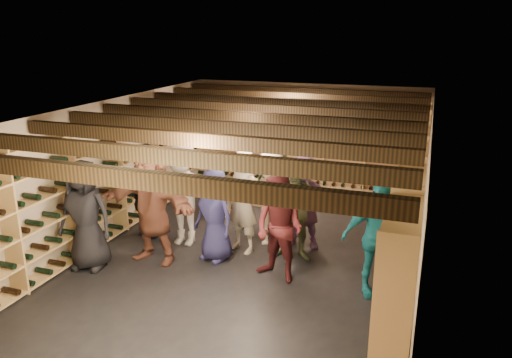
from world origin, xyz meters
The scene contains 22 objects.
ground centered at (0.00, 0.00, 0.00)m, with size 8.00×8.00×0.00m, color black.
walls centered at (0.00, 0.00, 1.20)m, with size 5.52×8.02×2.40m.
ceiling centered at (0.00, 0.00, 2.40)m, with size 5.50×8.00×0.01m, color beige.
ceiling_joists centered at (0.00, 0.00, 2.26)m, with size 5.40×7.12×0.18m.
wine_rack_left centered at (-2.57, 0.00, 1.08)m, with size 0.32×7.50×2.15m.
wine_rack_right centered at (2.57, 0.00, 1.08)m, with size 0.32×7.50×2.15m.
wine_rack_back centered at (0.00, 3.83, 1.07)m, with size 4.70×0.30×2.15m.
crate_stack_left centered at (-1.14, 1.30, 0.26)m, with size 0.56×0.44×0.51m.
crate_stack_right centered at (-0.56, 2.17, 0.26)m, with size 0.54×0.39×0.51m.
crate_loose centered at (0.41, 2.63, 0.09)m, with size 0.50×0.33×0.17m, color tan.
person_0 centered at (-2.14, -1.48, 0.87)m, with size 0.85×0.56×1.75m, color black.
person_1 centered at (-1.91, -0.10, 0.85)m, with size 0.62×0.41×1.70m, color black.
person_2 centered at (0.85, -0.13, 0.85)m, with size 0.82×0.64×1.70m, color #525E3C.
person_3 centered at (0.28, 0.31, 0.83)m, with size 1.07×0.62×1.66m, color #BEAB95.
person_4 centered at (2.18, -0.82, 0.86)m, with size 1.00×0.42×1.71m, color #156A7D.
person_5 centered at (-1.30, -0.92, 0.95)m, with size 1.76×0.56×1.90m, color brown.
person_6 centered at (-0.39, -0.56, 0.76)m, with size 0.75×0.48×1.52m, color #21204D.
person_7 centered at (-0.07, -0.11, 0.88)m, with size 0.64×0.42×1.75m, color gray.
person_8 centered at (0.79, -0.87, 0.82)m, with size 0.79×0.62×1.63m, color #49171B.
person_9 centered at (-1.15, -0.19, 0.90)m, with size 1.17×0.67×1.81m, color #B0A7A2.
person_10 centered at (0.14, 1.30, 0.80)m, with size 0.94×0.39×1.61m, color #265430.
person_11 centered at (0.82, 0.43, 0.80)m, with size 1.49×0.47×1.61m, color #905E93.
Camera 1 is at (2.70, -7.37, 3.63)m, focal length 35.00 mm.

